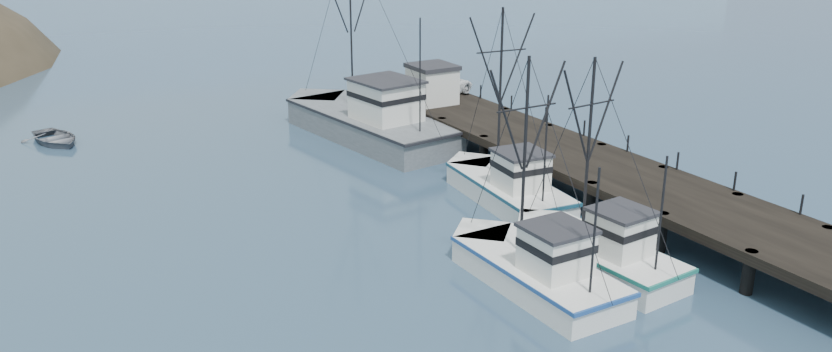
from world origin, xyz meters
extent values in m
cube|color=black|center=(14.00, 16.00, 1.75)|extent=(6.00, 44.00, 0.50)
cylinder|color=black|center=(11.40, 1.00, 1.00)|extent=(0.56, 0.56, 2.00)
cylinder|color=black|center=(16.60, 1.00, 1.00)|extent=(0.56, 0.56, 2.00)
cylinder|color=black|center=(11.40, 6.00, 1.00)|extent=(0.56, 0.56, 2.00)
cylinder|color=black|center=(16.60, 6.00, 1.00)|extent=(0.56, 0.56, 2.00)
cylinder|color=black|center=(11.40, 11.00, 1.00)|extent=(0.56, 0.56, 2.00)
cylinder|color=black|center=(16.60, 11.00, 1.00)|extent=(0.56, 0.56, 2.00)
cylinder|color=black|center=(11.40, 16.00, 1.00)|extent=(0.56, 0.56, 2.00)
cylinder|color=black|center=(16.60, 16.00, 1.00)|extent=(0.56, 0.56, 2.00)
cylinder|color=black|center=(11.40, 21.00, 1.00)|extent=(0.56, 0.56, 2.00)
cylinder|color=black|center=(16.60, 21.00, 1.00)|extent=(0.56, 0.56, 2.00)
cylinder|color=black|center=(11.40, 26.00, 1.00)|extent=(0.56, 0.56, 2.00)
cylinder|color=black|center=(16.60, 26.00, 1.00)|extent=(0.56, 0.56, 2.00)
cylinder|color=black|center=(11.40, 31.00, 1.00)|extent=(0.56, 0.56, 2.00)
cylinder|color=black|center=(16.60, 31.00, 1.00)|extent=(0.56, 0.56, 2.00)
cylinder|color=black|center=(11.40, 36.00, 1.00)|extent=(0.56, 0.56, 2.00)
cylinder|color=black|center=(16.60, 36.00, 1.00)|extent=(0.56, 0.56, 2.00)
cube|color=white|center=(7.50, 5.88, 0.45)|extent=(3.73, 8.16, 1.60)
cube|color=white|center=(7.18, 9.84, 0.45)|extent=(3.09, 3.09, 1.60)
cube|color=#1C7263|center=(7.50, 5.88, 1.15)|extent=(3.80, 8.37, 0.18)
cube|color=silver|center=(7.58, 4.87, 2.20)|extent=(2.34, 2.41, 1.90)
cube|color=#26262B|center=(7.58, 4.87, 3.23)|extent=(2.54, 2.62, 0.16)
cylinder|color=black|center=(7.40, 7.10, 5.45)|extent=(0.14, 0.14, 8.41)
cylinder|color=black|center=(7.74, 2.84, 3.77)|extent=(0.10, 0.10, 5.05)
cube|color=white|center=(3.89, 5.87, 0.45)|extent=(3.48, 8.48, 1.60)
cube|color=white|center=(3.86, 10.10, 0.45)|extent=(3.41, 3.41, 1.60)
cube|color=#1F478E|center=(3.89, 5.87, 1.15)|extent=(3.55, 8.70, 0.18)
cube|color=silver|center=(3.90, 4.79, 2.20)|extent=(2.40, 2.40, 1.90)
cube|color=#26262B|center=(3.90, 4.79, 3.23)|extent=(2.61, 2.62, 0.16)
cylinder|color=black|center=(3.88, 7.17, 5.64)|extent=(0.14, 0.14, 8.78)
cylinder|color=black|center=(3.92, 2.62, 3.88)|extent=(0.10, 0.10, 5.27)
cube|color=white|center=(9.03, 15.02, 0.45)|extent=(4.23, 9.07, 1.60)
cube|color=white|center=(9.47, 19.39, 0.45)|extent=(3.37, 3.37, 1.60)
cube|color=navy|center=(9.03, 15.02, 1.15)|extent=(4.32, 9.30, 0.18)
cube|color=silver|center=(8.92, 13.90, 2.20)|extent=(2.60, 2.70, 1.90)
cube|color=#26262B|center=(8.92, 13.90, 3.23)|extent=(2.82, 2.94, 0.16)
cylinder|color=black|center=(9.17, 16.37, 5.94)|extent=(0.14, 0.14, 9.38)
cylinder|color=black|center=(8.70, 11.66, 4.06)|extent=(0.10, 0.10, 5.63)
cube|color=slate|center=(8.01, 29.96, 0.75)|extent=(6.92, 15.13, 2.20)
cube|color=slate|center=(7.06, 37.19, 0.75)|extent=(5.03, 5.03, 2.20)
cube|color=black|center=(8.01, 29.96, 1.75)|extent=(7.07, 15.52, 0.18)
cube|color=silver|center=(8.25, 28.10, 3.15)|extent=(4.05, 4.54, 2.60)
cube|color=#26262B|center=(8.25, 28.10, 4.53)|extent=(4.40, 4.95, 0.16)
cylinder|color=black|center=(7.72, 32.18, 7.91)|extent=(0.14, 0.14, 12.11)
cylinder|color=black|center=(8.74, 24.39, 5.48)|extent=(0.10, 0.10, 7.27)
cube|color=silver|center=(13.06, 30.05, 3.25)|extent=(2.80, 3.00, 2.50)
cube|color=#26262B|center=(13.06, 30.05, 4.65)|extent=(3.00, 3.20, 0.30)
imported|color=white|center=(14.87, 31.80, 2.76)|extent=(5.91, 3.81, 1.52)
imported|color=slate|center=(-11.39, 40.02, 0.00)|extent=(4.73, 5.78, 1.05)
camera|label=1|loc=(-16.61, -19.07, 16.24)|focal=35.00mm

